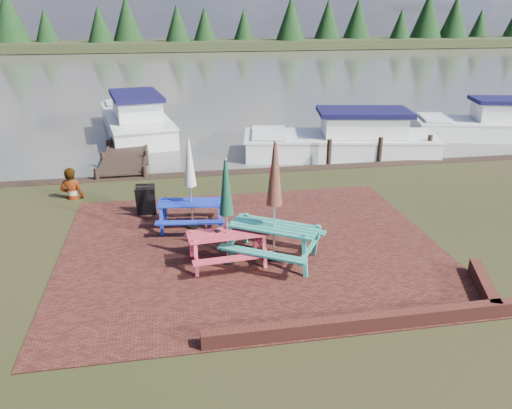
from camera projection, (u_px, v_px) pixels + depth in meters
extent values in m
plane|color=black|center=(260.00, 268.00, 11.12)|extent=(120.00, 120.00, 0.00)
cube|color=#371411|center=(252.00, 248.00, 12.03)|extent=(9.00, 7.50, 0.02)
cube|color=#4C1E16|center=(368.00, 323.00, 8.92)|extent=(6.00, 0.22, 0.30)
cube|color=#4C1E16|center=(484.00, 286.00, 10.11)|extent=(0.82, 1.77, 0.30)
cube|color=#46443C|center=(185.00, 72.00, 45.01)|extent=(120.00, 60.00, 0.02)
cube|color=black|center=(176.00, 45.00, 71.39)|extent=(120.00, 10.00, 1.20)
cube|color=#298675|center=(274.00, 227.00, 11.20)|extent=(2.11, 1.73, 0.04)
cube|color=#298675|center=(262.00, 254.00, 10.67)|extent=(1.83, 1.30, 0.04)
cube|color=#298675|center=(285.00, 227.00, 11.97)|extent=(1.83, 1.30, 0.04)
cube|color=#298675|center=(239.00, 237.00, 11.66)|extent=(1.00, 1.51, 0.82)
cube|color=#298675|center=(310.00, 250.00, 11.05)|extent=(1.00, 1.51, 0.82)
cylinder|color=black|center=(274.00, 257.00, 11.48)|extent=(0.40, 0.40, 0.11)
cylinder|color=#B2B2B7|center=(274.00, 203.00, 10.99)|extent=(0.04, 0.04, 2.78)
cone|color=#B01C19|center=(275.00, 174.00, 10.75)|extent=(0.36, 0.36, 1.39)
cube|color=#BD303F|center=(227.00, 234.00, 11.09)|extent=(1.81, 0.83, 0.04)
cube|color=#BD303F|center=(234.00, 258.00, 10.59)|extent=(1.77, 0.38, 0.04)
cube|color=#BD303F|center=(222.00, 233.00, 11.79)|extent=(1.77, 0.38, 0.04)
cube|color=#BD303F|center=(194.00, 252.00, 11.04)|extent=(0.21, 1.53, 0.72)
cube|color=#BD303F|center=(260.00, 244.00, 11.40)|extent=(0.21, 1.53, 0.72)
cylinder|color=black|center=(228.00, 261.00, 11.33)|extent=(0.35, 0.35, 0.10)
cylinder|color=#B2B2B7|center=(227.00, 213.00, 10.90)|extent=(0.04, 0.04, 2.44)
cone|color=#0F3926|center=(226.00, 188.00, 10.69)|extent=(0.31, 0.31, 1.22)
cube|color=#1628A9|center=(191.00, 203.00, 12.90)|extent=(1.79, 0.89, 0.04)
cube|color=#1628A9|center=(190.00, 222.00, 12.40)|extent=(1.74, 0.45, 0.04)
cube|color=#1628A9|center=(194.00, 203.00, 13.61)|extent=(1.74, 0.45, 0.04)
cube|color=#1628A9|center=(163.00, 216.00, 13.00)|extent=(0.27, 1.49, 0.71)
cube|color=#1628A9|center=(221.00, 215.00, 13.07)|extent=(0.27, 1.49, 0.71)
cylinder|color=black|center=(193.00, 226.00, 13.15)|extent=(0.34, 0.34, 0.10)
cylinder|color=#B2B2B7|center=(190.00, 185.00, 12.73)|extent=(0.03, 0.03, 2.39)
cone|color=beige|center=(189.00, 163.00, 12.51)|extent=(0.31, 0.31, 1.20)
cube|color=black|center=(146.00, 203.00, 13.67)|extent=(0.54, 0.25, 0.85)
cube|color=black|center=(146.00, 199.00, 13.93)|extent=(0.54, 0.25, 0.85)
cube|color=black|center=(145.00, 187.00, 13.65)|extent=(0.53, 0.08, 0.03)
cube|color=black|center=(129.00, 142.00, 21.04)|extent=(1.60, 9.00, 0.06)
cube|color=black|center=(110.00, 142.00, 20.90)|extent=(0.08, 9.00, 0.08)
cube|color=black|center=(147.00, 140.00, 21.14)|extent=(0.08, 9.00, 0.08)
cylinder|color=black|center=(97.00, 183.00, 16.87)|extent=(0.16, 0.16, 1.00)
cylinder|color=black|center=(146.00, 180.00, 17.13)|extent=(0.16, 0.16, 1.00)
cube|color=silver|center=(136.00, 126.00, 23.74)|extent=(3.85, 7.91, 1.08)
cube|color=silver|center=(135.00, 115.00, 23.53)|extent=(3.93, 8.07, 0.09)
cube|color=silver|center=(137.00, 107.00, 22.55)|extent=(2.39, 3.46, 0.92)
cube|color=black|center=(136.00, 95.00, 22.35)|extent=(2.67, 3.94, 0.19)
cube|color=silver|center=(128.00, 102.00, 26.00)|extent=(2.41, 1.72, 0.11)
cube|color=silver|center=(339.00, 148.00, 20.11)|extent=(7.81, 3.89, 0.99)
cube|color=silver|center=(340.00, 136.00, 19.92)|extent=(7.96, 3.96, 0.08)
cube|color=silver|center=(363.00, 124.00, 19.74)|extent=(3.42, 2.40, 0.85)
cube|color=black|center=(364.00, 112.00, 19.57)|extent=(3.90, 2.68, 0.18)
cube|color=silver|center=(269.00, 133.00, 19.89)|extent=(1.72, 2.40, 0.10)
cube|color=silver|center=(485.00, 132.00, 22.89)|extent=(6.66, 3.70, 0.97)
cube|color=silver|center=(487.00, 121.00, 22.70)|extent=(6.80, 3.78, 0.08)
cube|color=silver|center=(506.00, 111.00, 22.48)|extent=(2.96, 2.20, 0.83)
cube|color=black|center=(508.00, 100.00, 22.31)|extent=(3.37, 2.47, 0.17)
cube|color=silver|center=(434.00, 117.00, 22.81)|extent=(1.56, 2.12, 0.10)
imported|color=gray|center=(69.00, 168.00, 14.81)|extent=(0.77, 0.57, 1.93)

